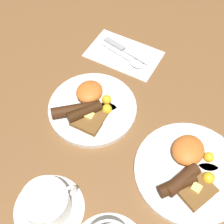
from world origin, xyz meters
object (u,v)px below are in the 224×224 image
at_px(knife, 123,49).
at_px(teacup_near, 47,204).
at_px(breakfast_plate_far, 190,170).
at_px(spoon, 132,61).
at_px(breakfast_plate_near, 91,107).

bearing_deg(knife, teacup_near, -69.41).
xyz_separation_m(breakfast_plate_far, spoon, (-0.22, -0.29, -0.01)).
distance_m(breakfast_plate_near, spoon, 0.20).
bearing_deg(breakfast_plate_far, knife, -126.83).
bearing_deg(breakfast_plate_far, breakfast_plate_near, -93.88).
relative_size(breakfast_plate_near, spoon, 1.49).
xyz_separation_m(breakfast_plate_near, breakfast_plate_far, (0.02, 0.29, -0.00)).
bearing_deg(teacup_near, knife, -166.02).
xyz_separation_m(knife, spoon, (0.03, 0.05, 0.00)).
xyz_separation_m(breakfast_plate_far, teacup_near, (0.24, -0.21, 0.02)).
bearing_deg(breakfast_plate_near, breakfast_plate_far, 86.12).
relative_size(knife, spoon, 1.05).
distance_m(breakfast_plate_near, breakfast_plate_far, 0.29).
bearing_deg(spoon, teacup_near, -73.77).
relative_size(breakfast_plate_near, teacup_near, 1.51).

